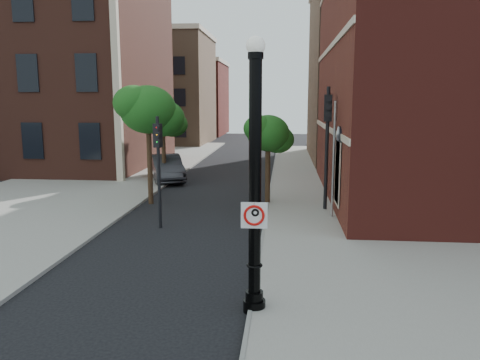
# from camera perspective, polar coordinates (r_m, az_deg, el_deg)

# --- Properties ---
(ground) EXTENTS (120.00, 120.00, 0.00)m
(ground) POSITION_cam_1_polar(r_m,az_deg,el_deg) (11.47, -9.49, -15.80)
(ground) COLOR black
(ground) RESTS_ON ground
(sidewalk_right) EXTENTS (8.00, 60.00, 0.12)m
(sidewalk_right) POSITION_cam_1_polar(r_m,az_deg,el_deg) (20.82, 14.22, -4.09)
(sidewalk_right) COLOR gray
(sidewalk_right) RESTS_ON ground
(sidewalk_left) EXTENTS (10.00, 50.00, 0.12)m
(sidewalk_left) POSITION_cam_1_polar(r_m,az_deg,el_deg) (30.75, -17.17, 0.17)
(sidewalk_left) COLOR gray
(sidewalk_left) RESTS_ON ground
(curb_edge) EXTENTS (0.10, 60.00, 0.14)m
(curb_edge) POSITION_cam_1_polar(r_m,az_deg,el_deg) (20.58, 3.26, -3.94)
(curb_edge) COLOR gray
(curb_edge) RESTS_ON ground
(victorian_building) EXTENTS (18.60, 14.60, 17.95)m
(victorian_building) POSITION_cam_1_polar(r_m,az_deg,el_deg) (38.99, -24.21, 14.50)
(victorian_building) COLOR #582B20
(victorian_building) RESTS_ON ground
(bg_building_tan_a) EXTENTS (12.00, 12.00, 12.00)m
(bg_building_tan_a) POSITION_cam_1_polar(r_m,az_deg,el_deg) (55.98, -10.05, 10.66)
(bg_building_tan_a) COLOR #806045
(bg_building_tan_a) RESTS_ON ground
(bg_building_red) EXTENTS (12.00, 12.00, 10.00)m
(bg_building_red) POSITION_cam_1_polar(r_m,az_deg,el_deg) (69.57, -6.93, 9.69)
(bg_building_red) COLOR maroon
(bg_building_red) RESTS_ON ground
(bg_building_tan_b) EXTENTS (22.00, 14.00, 14.00)m
(bg_building_tan_b) POSITION_cam_1_polar(r_m,az_deg,el_deg) (42.17, 24.23, 11.69)
(bg_building_tan_b) COLOR #806045
(bg_building_tan_b) RESTS_ON ground
(lamppost) EXTENTS (0.53, 0.53, 6.27)m
(lamppost) POSITION_cam_1_polar(r_m,az_deg,el_deg) (10.55, 1.83, -1.32)
(lamppost) COLOR black
(lamppost) RESTS_ON ground
(no_parking_sign) EXTENTS (0.60, 0.07, 0.60)m
(no_parking_sign) POSITION_cam_1_polar(r_m,az_deg,el_deg) (10.50, 1.75, -4.30)
(no_parking_sign) COLOR white
(no_parking_sign) RESTS_ON ground
(parked_car) EXTENTS (3.39, 5.18, 1.61)m
(parked_car) POSITION_cam_1_polar(r_m,az_deg,el_deg) (29.16, -8.97, 1.48)
(parked_car) COLOR #2B2B30
(parked_car) RESTS_ON ground
(traffic_signal_left) EXTENTS (0.33, 0.38, 4.32)m
(traffic_signal_left) POSITION_cam_1_polar(r_m,az_deg,el_deg) (18.05, -9.93, 3.18)
(traffic_signal_left) COLOR black
(traffic_signal_left) RESTS_ON ground
(traffic_signal_right) EXTENTS (0.37, 0.46, 5.50)m
(traffic_signal_right) POSITION_cam_1_polar(r_m,az_deg,el_deg) (20.77, 10.61, 6.19)
(traffic_signal_right) COLOR black
(traffic_signal_right) RESTS_ON ground
(utility_pole) EXTENTS (0.10, 0.10, 4.89)m
(utility_pole) POSITION_cam_1_polar(r_m,az_deg,el_deg) (19.55, 11.34, 2.25)
(utility_pole) COLOR #999999
(utility_pole) RESTS_ON ground
(street_tree_a) EXTENTS (3.11, 2.81, 5.61)m
(street_tree_a) POSITION_cam_1_polar(r_m,az_deg,el_deg) (22.45, -11.03, 8.27)
(street_tree_a) COLOR #2F1E13
(street_tree_a) RESTS_ON ground
(street_tree_b) EXTENTS (2.67, 2.42, 4.82)m
(street_tree_b) POSITION_cam_1_polar(r_m,az_deg,el_deg) (28.11, -9.31, 7.28)
(street_tree_b) COLOR #2F1E13
(street_tree_b) RESTS_ON ground
(street_tree_c) EXTENTS (2.36, 2.13, 4.25)m
(street_tree_c) POSITION_cam_1_polar(r_m,az_deg,el_deg) (21.95, 3.51, 5.58)
(street_tree_c) COLOR #2F1E13
(street_tree_c) RESTS_ON ground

